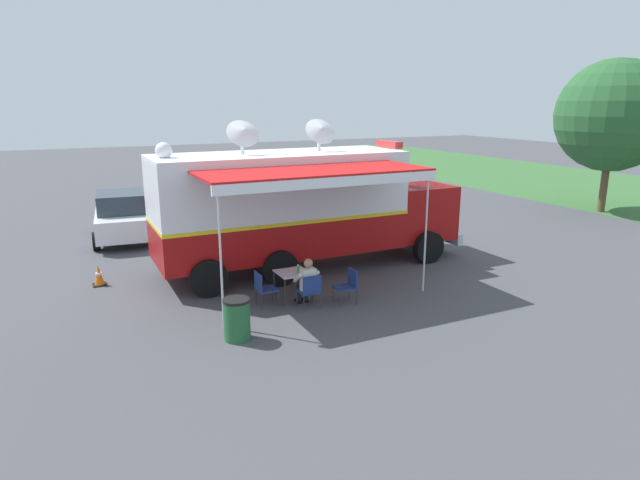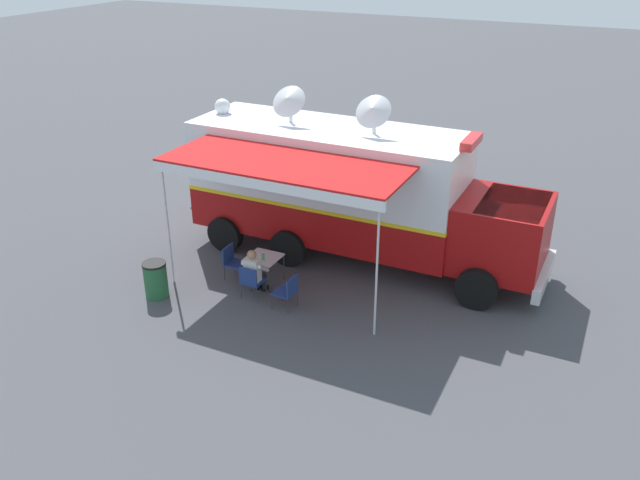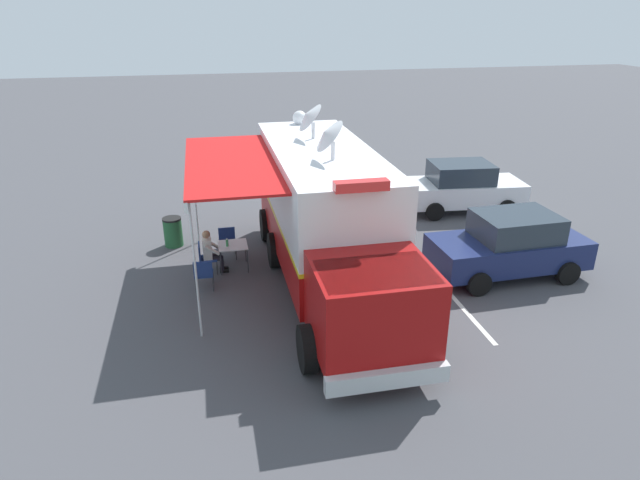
# 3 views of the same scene
# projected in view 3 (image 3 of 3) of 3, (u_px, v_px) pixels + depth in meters

# --- Properties ---
(ground_plane) EXTENTS (100.00, 100.00, 0.00)m
(ground_plane) POSITION_uv_depth(u_px,v_px,m) (321.00, 270.00, 15.54)
(ground_plane) COLOR #47474C
(lot_stripe) EXTENTS (0.14, 4.80, 0.01)m
(lot_stripe) POSITION_uv_depth(u_px,v_px,m) (450.00, 294.00, 14.24)
(lot_stripe) COLOR silver
(lot_stripe) RESTS_ON ground
(command_truck) EXTENTS (4.88, 9.50, 4.53)m
(command_truck) POSITION_uv_depth(u_px,v_px,m) (326.00, 214.00, 14.09)
(command_truck) COLOR #9E0F0F
(command_truck) RESTS_ON ground
(folding_table) EXTENTS (0.80, 0.80, 0.73)m
(folding_table) POSITION_uv_depth(u_px,v_px,m) (233.00, 246.00, 15.38)
(folding_table) COLOR silver
(folding_table) RESTS_ON ground
(water_bottle) EXTENTS (0.07, 0.07, 0.22)m
(water_bottle) POSITION_uv_depth(u_px,v_px,m) (227.00, 243.00, 15.22)
(water_bottle) COLOR #3F9959
(water_bottle) RESTS_ON folding_table
(folding_chair_at_table) EXTENTS (0.48, 0.48, 0.87)m
(folding_chair_at_table) POSITION_uv_depth(u_px,v_px,m) (204.00, 256.00, 15.19)
(folding_chair_at_table) COLOR navy
(folding_chair_at_table) RESTS_ON ground
(folding_chair_beside_table) EXTENTS (0.48, 0.48, 0.87)m
(folding_chair_beside_table) POSITION_uv_depth(u_px,v_px,m) (227.00, 240.00, 16.19)
(folding_chair_beside_table) COLOR navy
(folding_chair_beside_table) RESTS_ON ground
(folding_chair_spare_by_truck) EXTENTS (0.50, 0.50, 0.87)m
(folding_chair_spare_by_truck) POSITION_uv_depth(u_px,v_px,m) (203.00, 272.00, 14.25)
(folding_chair_spare_by_truck) COLOR navy
(folding_chair_spare_by_truck) RESTS_ON ground
(seated_responder) EXTENTS (0.66, 0.55, 1.25)m
(seated_responder) POSITION_uv_depth(u_px,v_px,m) (211.00, 251.00, 15.17)
(seated_responder) COLOR silver
(seated_responder) RESTS_ON ground
(trash_bin) EXTENTS (0.57, 0.57, 0.91)m
(trash_bin) POSITION_uv_depth(u_px,v_px,m) (173.00, 232.00, 16.95)
(trash_bin) COLOR #235B33
(trash_bin) RESTS_ON ground
(traffic_cone) EXTENTS (0.36, 0.36, 0.58)m
(traffic_cone) POSITION_uv_depth(u_px,v_px,m) (317.00, 201.00, 20.12)
(traffic_cone) COLOR black
(traffic_cone) RESTS_ON ground
(car_behind_truck) EXTENTS (4.24, 2.10, 1.76)m
(car_behind_truck) POSITION_uv_depth(u_px,v_px,m) (510.00, 245.00, 14.96)
(car_behind_truck) COLOR navy
(car_behind_truck) RESTS_ON ground
(car_far_corner) EXTENTS (4.36, 2.33, 1.76)m
(car_far_corner) POSITION_uv_depth(u_px,v_px,m) (462.00, 187.00, 19.76)
(car_far_corner) COLOR silver
(car_far_corner) RESTS_ON ground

